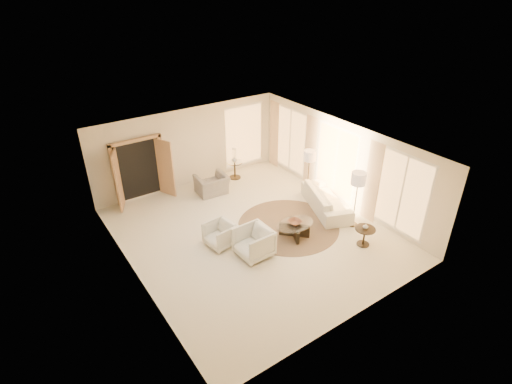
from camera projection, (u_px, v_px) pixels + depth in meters
room at (252, 192)px, 11.23m from camera, size 7.04×8.04×2.83m
windows_right at (338, 163)px, 13.04m from camera, size 0.10×6.40×2.40m
window_back_corner at (244, 136)px, 15.24m from camera, size 1.70×0.10×2.40m
curtains_right at (318, 156)px, 13.69m from camera, size 0.06×5.20×2.60m
french_doors at (140, 171)px, 13.19m from camera, size 1.95×0.66×2.16m
area_rug at (288, 225)px, 12.26m from camera, size 3.72×3.72×0.01m
sofa at (326, 200)px, 12.97m from camera, size 1.73×2.54×0.69m
armchair_left at (220, 233)px, 11.22m from camera, size 0.79×0.84×0.78m
armchair_right at (254, 241)px, 10.78m from camera, size 0.85×0.90×0.91m
accent_chair at (212, 182)px, 13.84m from camera, size 1.09×0.75×0.91m
coffee_table at (294, 228)px, 11.65m from camera, size 1.39×1.39×0.44m
end_table at (365, 234)px, 11.24m from camera, size 0.58×0.58×0.55m
side_table at (235, 168)px, 14.91m from camera, size 0.56×0.56×0.65m
floor_lamp_near at (310, 158)px, 13.29m from camera, size 0.40×0.40×1.66m
floor_lamp_far at (358, 181)px, 11.57m from camera, size 0.43×0.43×1.79m
bowl at (295, 222)px, 11.54m from camera, size 0.40×0.40×0.09m
end_vase at (366, 226)px, 11.12m from camera, size 0.16×0.16×0.16m
side_vase at (235, 159)px, 14.73m from camera, size 0.26×0.26×0.22m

